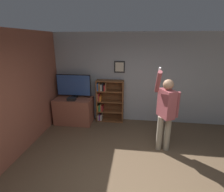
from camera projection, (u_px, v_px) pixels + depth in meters
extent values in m
cube|color=#9EA3A8|center=(137.00, 79.00, 5.28)|extent=(7.04, 0.06, 2.70)
cube|color=black|center=(120.00, 67.00, 5.20)|extent=(0.32, 0.02, 0.34)
cube|color=beige|center=(119.00, 67.00, 5.18)|extent=(0.25, 0.01, 0.27)
cube|color=#93513D|center=(29.00, 89.00, 4.16)|extent=(0.06, 4.60, 2.70)
cube|color=#93513D|center=(74.00, 110.00, 5.41)|extent=(1.11, 0.67, 0.78)
cylinder|color=black|center=(74.00, 97.00, 5.38)|extent=(0.22, 0.22, 0.03)
cylinder|color=black|center=(74.00, 96.00, 5.37)|extent=(0.06, 0.06, 0.05)
cube|color=black|center=(74.00, 85.00, 5.27)|extent=(1.05, 0.04, 0.65)
cube|color=#2D4C8C|center=(73.00, 85.00, 5.24)|extent=(1.01, 0.01, 0.61)
cube|color=black|center=(72.00, 99.00, 5.10)|extent=(0.24, 0.20, 0.08)
cube|color=brown|center=(97.00, 101.00, 5.46)|extent=(0.04, 0.28, 1.32)
cube|color=brown|center=(123.00, 102.00, 5.36)|extent=(0.04, 0.28, 1.32)
cube|color=brown|center=(111.00, 100.00, 5.54)|extent=(0.83, 0.01, 1.32)
cube|color=brown|center=(110.00, 120.00, 5.61)|extent=(0.76, 0.28, 0.04)
cube|color=brown|center=(110.00, 111.00, 5.51)|extent=(0.76, 0.28, 0.04)
cube|color=brown|center=(110.00, 101.00, 5.41)|extent=(0.76, 0.28, 0.04)
cube|color=brown|center=(110.00, 91.00, 5.31)|extent=(0.76, 0.28, 0.04)
cube|color=brown|center=(110.00, 81.00, 5.22)|extent=(0.76, 0.28, 0.04)
cube|color=beige|center=(99.00, 117.00, 5.59)|extent=(0.03, 0.20, 0.19)
cube|color=#7A3889|center=(100.00, 117.00, 5.59)|extent=(0.04, 0.21, 0.19)
cube|color=beige|center=(102.00, 117.00, 5.60)|extent=(0.04, 0.25, 0.20)
cube|color=orange|center=(98.00, 108.00, 5.49)|extent=(0.03, 0.21, 0.17)
cube|color=#338447|center=(100.00, 107.00, 5.49)|extent=(0.04, 0.22, 0.19)
cube|color=#99663D|center=(101.00, 107.00, 5.49)|extent=(0.03, 0.25, 0.23)
cube|color=red|center=(103.00, 108.00, 5.50)|extent=(0.04, 0.25, 0.17)
cube|color=#99663D|center=(98.00, 97.00, 5.40)|extent=(0.02, 0.24, 0.24)
cube|color=red|center=(99.00, 97.00, 5.39)|extent=(0.03, 0.23, 0.23)
cube|color=orange|center=(101.00, 98.00, 5.38)|extent=(0.04, 0.21, 0.16)
cube|color=#2D569E|center=(98.00, 87.00, 5.30)|extent=(0.04, 0.24, 0.23)
cube|color=#99663D|center=(100.00, 86.00, 5.29)|extent=(0.04, 0.25, 0.23)
cube|color=beige|center=(102.00, 87.00, 5.27)|extent=(0.04, 0.20, 0.19)
cube|color=#232328|center=(103.00, 87.00, 5.27)|extent=(0.04, 0.23, 0.24)
cube|color=red|center=(105.00, 88.00, 5.28)|extent=(0.04, 0.25, 0.17)
cube|color=#99663D|center=(106.00, 86.00, 5.26)|extent=(0.02, 0.24, 0.26)
cylinder|color=gray|center=(159.00, 133.00, 4.03)|extent=(0.13, 0.13, 0.84)
cylinder|color=gray|center=(167.00, 134.00, 4.01)|extent=(0.13, 0.13, 0.84)
cube|color=#99474C|center=(166.00, 104.00, 3.80)|extent=(0.37, 0.46, 0.63)
sphere|color=#9E7556|center=(168.00, 85.00, 3.67)|extent=(0.23, 0.23, 0.23)
cylinder|color=#99474C|center=(177.00, 105.00, 3.77)|extent=(0.09, 0.09, 0.58)
cylinder|color=#99474C|center=(158.00, 82.00, 3.56)|extent=(0.09, 0.40, 0.52)
cube|color=white|center=(160.00, 71.00, 3.43)|extent=(0.04, 0.09, 0.14)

